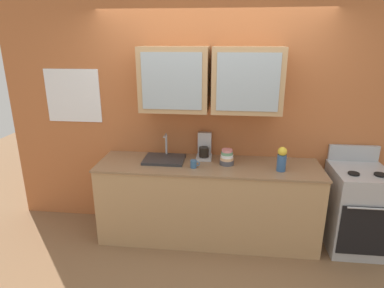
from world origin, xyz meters
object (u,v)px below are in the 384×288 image
object	(u,v)px
sink_faucet	(164,159)
stove_range	(356,209)
coffee_maker	(204,149)
vase	(282,159)
bowl_stack	(227,158)
cup_near_sink	(194,164)

from	to	relation	value
sink_faucet	stove_range	bearing A→B (deg)	-1.63
coffee_maker	vase	bearing A→B (deg)	-20.04
bowl_stack	vase	size ratio (longest dim) A/B	0.67
sink_faucet	cup_near_sink	bearing A→B (deg)	-26.49
stove_range	coffee_maker	xyz separation A→B (m)	(-1.65, 0.20, 0.55)
vase	coffee_maker	size ratio (longest dim) A/B	0.88
bowl_stack	cup_near_sink	distance (m)	0.37
sink_faucet	coffee_maker	distance (m)	0.47
sink_faucet	cup_near_sink	distance (m)	0.39
sink_faucet	bowl_stack	world-z (taller)	sink_faucet
vase	stove_range	bearing A→B (deg)	6.48
stove_range	cup_near_sink	world-z (taller)	stove_range
stove_range	cup_near_sink	bearing A→B (deg)	-176.24
stove_range	sink_faucet	xyz separation A→B (m)	(-2.09, 0.06, 0.46)
bowl_stack	coffee_maker	bearing A→B (deg)	145.17
stove_range	bowl_stack	distance (m)	1.49
bowl_stack	vase	xyz separation A→B (m)	(0.56, -0.12, 0.05)
cup_near_sink	coffee_maker	world-z (taller)	coffee_maker
cup_near_sink	coffee_maker	bearing A→B (deg)	74.55
sink_faucet	coffee_maker	xyz separation A→B (m)	(0.44, 0.14, 0.09)
bowl_stack	sink_faucet	bearing A→B (deg)	176.95
cup_near_sink	bowl_stack	bearing A→B (deg)	21.66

